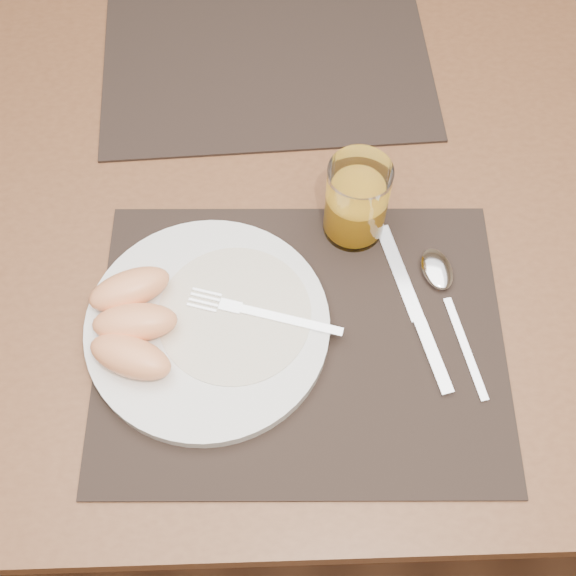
% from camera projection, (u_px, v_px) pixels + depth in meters
% --- Properties ---
extents(ground, '(5.00, 5.00, 0.00)m').
position_uv_depth(ground, '(286.00, 389.00, 1.57)').
color(ground, brown).
rests_on(ground, ground).
extents(table, '(1.40, 0.90, 0.75)m').
position_uv_depth(table, '(285.00, 218.00, 0.98)').
color(table, brown).
rests_on(table, ground).
extents(placemat_near, '(0.46, 0.36, 0.00)m').
position_uv_depth(placemat_near, '(301.00, 340.00, 0.80)').
color(placemat_near, black).
rests_on(placemat_near, table).
extents(placemat_far, '(0.47, 0.37, 0.00)m').
position_uv_depth(placemat_far, '(266.00, 53.00, 1.01)').
color(placemat_far, black).
rests_on(placemat_far, table).
extents(plate, '(0.27, 0.27, 0.02)m').
position_uv_depth(plate, '(208.00, 326.00, 0.80)').
color(plate, white).
rests_on(plate, placemat_near).
extents(plate_dressing, '(0.17, 0.17, 0.00)m').
position_uv_depth(plate_dressing, '(234.00, 314.00, 0.79)').
color(plate_dressing, white).
rests_on(plate_dressing, plate).
extents(fork, '(0.17, 0.07, 0.00)m').
position_uv_depth(fork, '(251.00, 311.00, 0.79)').
color(fork, silver).
rests_on(fork, plate).
extents(knife, '(0.07, 0.22, 0.01)m').
position_uv_depth(knife, '(418.00, 320.00, 0.81)').
color(knife, silver).
rests_on(knife, placemat_near).
extents(spoon, '(0.06, 0.19, 0.01)m').
position_uv_depth(spoon, '(441.00, 280.00, 0.83)').
color(spoon, silver).
rests_on(spoon, placemat_near).
extents(juice_glass, '(0.07, 0.07, 0.11)m').
position_uv_depth(juice_glass, '(356.00, 203.00, 0.83)').
color(juice_glass, white).
rests_on(juice_glass, placemat_near).
extents(grapefruit_wedges, '(0.11, 0.15, 0.04)m').
position_uv_depth(grapefruit_wedges, '(132.00, 322.00, 0.77)').
color(grapefruit_wedges, '#FAA166').
rests_on(grapefruit_wedges, plate).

